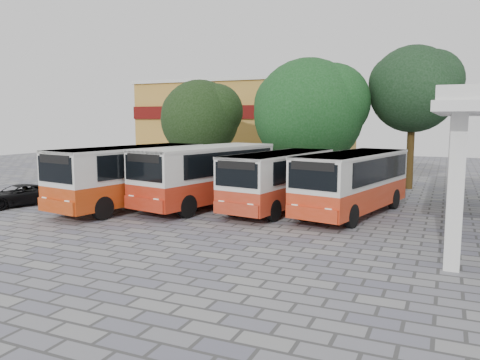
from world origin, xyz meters
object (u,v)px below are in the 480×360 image
at_px(bus_centre_right, 280,177).
at_px(parked_car, 17,195).
at_px(bus_centre_left, 207,172).
at_px(bus_far_left, 130,173).
at_px(bus_far_right, 353,179).

height_order(bus_centre_right, parked_car, bus_centre_right).
bearing_deg(bus_centre_left, bus_far_left, -137.68).
bearing_deg(parked_car, bus_centre_right, 38.64).
bearing_deg(bus_centre_right, bus_far_right, 12.93).
bearing_deg(bus_far_left, parked_car, -151.69).
height_order(bus_far_left, bus_centre_right, bus_far_left).
bearing_deg(bus_far_right, parked_car, -151.26).
xyz_separation_m(bus_far_right, parked_car, (-16.56, -4.76, -1.16)).
bearing_deg(bus_far_right, bus_centre_left, -160.57).
distance_m(bus_centre_right, bus_far_right, 3.58).
relative_size(bus_far_left, parked_car, 2.29).
bearing_deg(bus_far_right, bus_centre_right, -162.98).
distance_m(bus_centre_left, parked_car, 10.08).
xyz_separation_m(bus_centre_right, parked_car, (-13.00, -4.49, -1.11)).
relative_size(bus_far_right, parked_car, 2.18).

